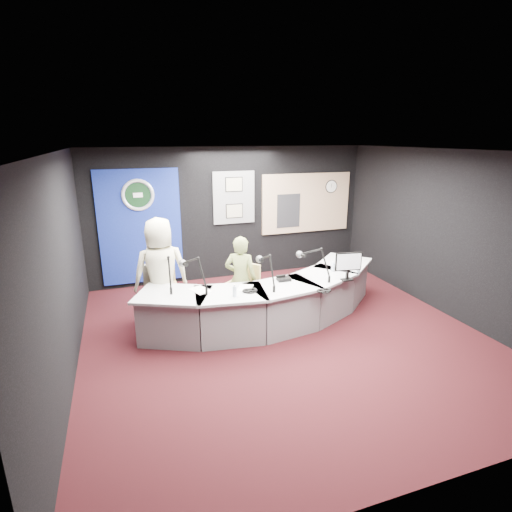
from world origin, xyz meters
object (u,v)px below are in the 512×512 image
object	(u,v)px
broadcast_desk	(269,301)
person_man	(161,272)
armchair_left	(163,298)
person_woman	(241,279)
armchair_right	(241,297)

from	to	relation	value
broadcast_desk	person_man	size ratio (longest dim) A/B	2.51
armchair_left	person_man	size ratio (longest dim) A/B	0.51
person_man	person_woman	distance (m)	1.29
broadcast_desk	armchair_right	bearing A→B (deg)	152.32
armchair_left	armchair_right	size ratio (longest dim) A/B	1.08
armchair_left	person_man	bearing A→B (deg)	0.00
broadcast_desk	armchair_right	size ratio (longest dim) A/B	5.31
person_man	armchair_right	bearing A→B (deg)	162.36
armchair_left	person_man	world-z (taller)	person_man
broadcast_desk	person_woman	world-z (taller)	person_woman
broadcast_desk	armchair_left	size ratio (longest dim) A/B	4.93
armchair_right	person_man	distance (m)	1.37
broadcast_desk	armchair_right	world-z (taller)	armchair_right
armchair_left	person_man	distance (m)	0.44
person_woman	broadcast_desk	bearing A→B (deg)	-176.42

